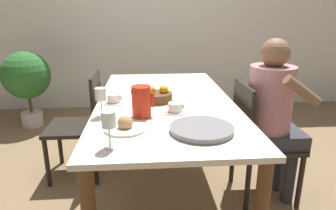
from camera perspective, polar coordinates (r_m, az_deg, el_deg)
name	(u,v)px	position (r m, az deg, el deg)	size (l,w,h in m)	color
ground_plane	(165,190)	(2.42, -0.50, -15.83)	(20.00, 20.00, 0.00)	#7F6647
wall_back	(154,12)	(4.18, -2.68, 17.22)	(10.00, 0.06, 2.60)	white
dining_table	(165,113)	(2.14, -0.55, -1.47)	(0.94, 1.78, 0.73)	silver
chair_person_side	(258,138)	(2.25, 16.73, -6.04)	(0.42, 0.42, 0.86)	black
chair_opposite	(82,122)	(2.54, -16.03, -3.18)	(0.42, 0.42, 0.86)	black
person_seated	(274,109)	(2.18, 19.54, -0.71)	(0.39, 0.41, 1.17)	#33333D
red_pitcher	(141,101)	(1.77, -5.09, 0.70)	(0.14, 0.11, 0.19)	red
wine_glass_water	(101,96)	(1.80, -12.70, 1.75)	(0.07, 0.07, 0.17)	white
wine_glass_juice	(109,122)	(1.38, -11.23, -3.12)	(0.07, 0.07, 0.18)	white
teacup_near_person	(175,108)	(1.85, 1.35, -0.65)	(0.15, 0.15, 0.06)	silver
teacup_across	(114,99)	(2.07, -10.25, 1.06)	(0.15, 0.15, 0.06)	silver
serving_tray	(202,129)	(1.58, 6.41, -4.59)	(0.34, 0.34, 0.03)	gray
bread_plate	(125,126)	(1.61, -8.14, -3.95)	(0.23, 0.23, 0.08)	silver
fruit_bowl	(158,96)	(2.07, -2.01, 1.75)	(0.20, 0.20, 0.11)	brown
potted_plant	(26,78)	(3.82, -25.36, 4.71)	(0.54, 0.54, 0.89)	beige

